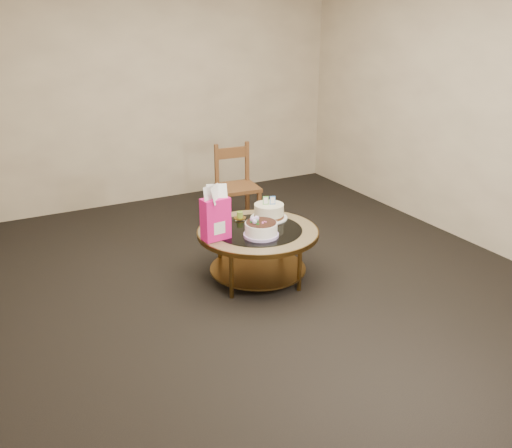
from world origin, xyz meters
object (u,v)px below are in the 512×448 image
cream_cake (269,212)px  coffee_table (258,238)px  dining_chair (237,186)px  gift_bag (215,213)px  decorated_cake (261,230)px

cream_cake → coffee_table: bearing=-115.4°
dining_chair → coffee_table: bearing=-102.4°
gift_bag → dining_chair: (0.80, 1.25, -0.24)m
decorated_cake → dining_chair: (0.46, 1.38, -0.08)m
coffee_table → decorated_cake: 0.20m
decorated_cake → cream_cake: (0.26, 0.32, 0.01)m
coffee_table → decorated_cake: bearing=-108.9°
coffee_table → cream_cake: size_ratio=3.17×
coffee_table → gift_bag: (-0.39, -0.02, 0.30)m
decorated_cake → cream_cake: bearing=51.7°
decorated_cake → dining_chair: dining_chair is taller
dining_chair → cream_cake: bearing=-94.9°
decorated_cake → dining_chair: size_ratio=0.33×
decorated_cake → gift_bag: 0.40m
dining_chair → gift_bag: bearing=-116.6°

